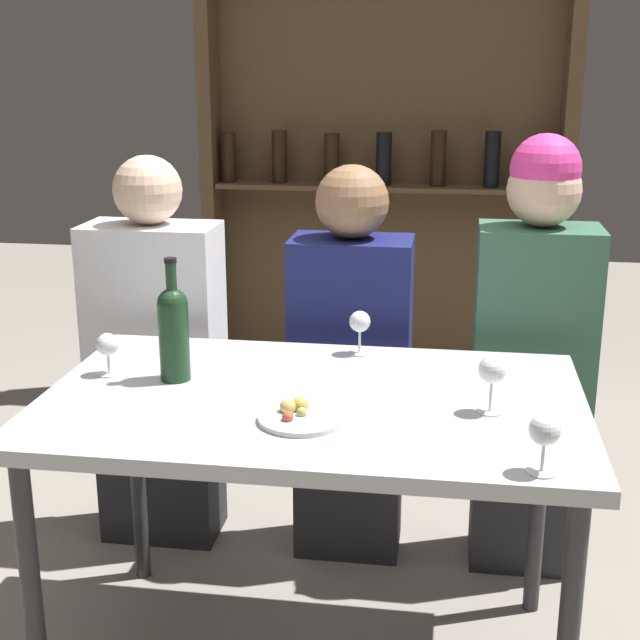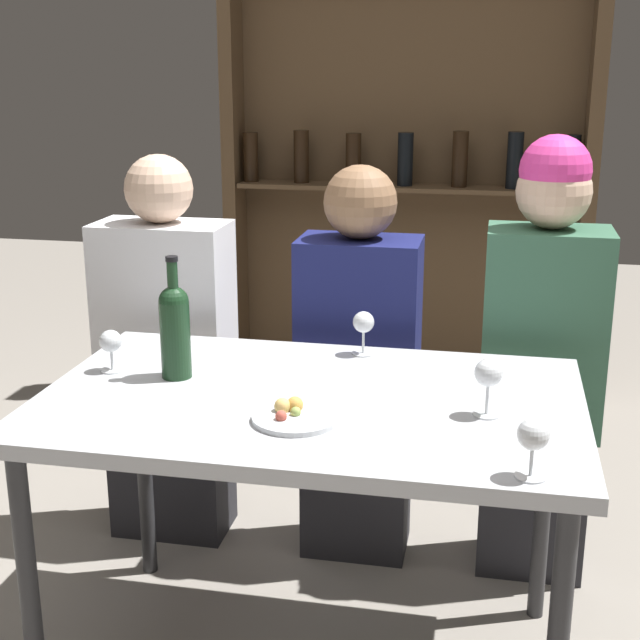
% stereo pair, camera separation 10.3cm
% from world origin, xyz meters
% --- Properties ---
extents(dining_table, '(1.26, 0.79, 0.74)m').
position_xyz_m(dining_table, '(0.00, 0.00, 0.67)').
color(dining_table, '#B7BABF').
rests_on(dining_table, ground_plane).
extents(wine_rack_wall, '(1.61, 0.21, 2.15)m').
position_xyz_m(wine_rack_wall, '(0.00, 2.04, 1.10)').
color(wine_rack_wall, '#4C3823').
rests_on(wine_rack_wall, ground_plane).
extents(wine_bottle, '(0.07, 0.07, 0.30)m').
position_xyz_m(wine_bottle, '(-0.35, 0.06, 0.87)').
color(wine_bottle, '#19381E').
rests_on(wine_bottle, dining_table).
extents(wine_glass_0, '(0.06, 0.06, 0.12)m').
position_xyz_m(wine_glass_0, '(0.08, 0.33, 0.82)').
color(wine_glass_0, silver).
rests_on(wine_glass_0, dining_table).
extents(wine_glass_1, '(0.06, 0.06, 0.13)m').
position_xyz_m(wine_glass_1, '(0.41, -0.04, 0.83)').
color(wine_glass_1, silver).
rests_on(wine_glass_1, dining_table).
extents(wine_glass_2, '(0.06, 0.06, 0.11)m').
position_xyz_m(wine_glass_2, '(-0.52, 0.07, 0.81)').
color(wine_glass_2, silver).
rests_on(wine_glass_2, dining_table).
extents(wine_glass_3, '(0.06, 0.06, 0.12)m').
position_xyz_m(wine_glass_3, '(0.49, -0.33, 0.82)').
color(wine_glass_3, silver).
rests_on(wine_glass_3, dining_table).
extents(food_plate_0, '(0.19, 0.19, 0.04)m').
position_xyz_m(food_plate_0, '(-0.00, -0.15, 0.75)').
color(food_plate_0, silver).
rests_on(food_plate_0, dining_table).
extents(seated_person_left, '(0.40, 0.22, 1.22)m').
position_xyz_m(seated_person_left, '(-0.59, 0.60, 0.58)').
color(seated_person_left, '#26262B').
rests_on(seated_person_left, ground_plane).
extents(seated_person_center, '(0.35, 0.22, 1.20)m').
position_xyz_m(seated_person_center, '(0.02, 0.60, 0.58)').
color(seated_person_center, '#26262B').
rests_on(seated_person_center, ground_plane).
extents(seated_person_right, '(0.34, 0.22, 1.30)m').
position_xyz_m(seated_person_right, '(0.55, 0.60, 0.65)').
color(seated_person_right, '#26262B').
rests_on(seated_person_right, ground_plane).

